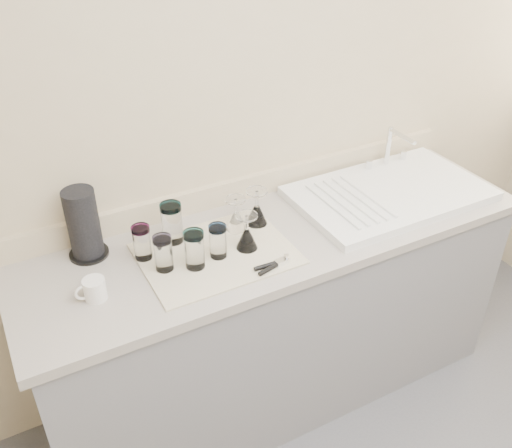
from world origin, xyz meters
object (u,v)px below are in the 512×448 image
tumbler_cyan (172,223)px  white_mug (94,289)px  tumbler_blue (194,249)px  goblet_front_left (247,237)px  goblet_back_right (257,212)px  can_opener (273,265)px  tumbler_teal (142,242)px  goblet_back_left (236,219)px  paper_towel_roll (84,225)px  tumbler_magenta (163,253)px  sink_unit (389,192)px  tumbler_lavender (218,241)px

tumbler_cyan → white_mug: 0.39m
tumbler_blue → goblet_front_left: (0.21, 0.01, -0.02)m
goblet_back_right → goblet_front_left: bearing=-130.7°
tumbler_cyan → tumbler_blue: bearing=-86.4°
can_opener → goblet_front_left: bearing=99.7°
tumbler_teal → goblet_back_left: (0.38, 0.01, -0.02)m
goblet_back_right → goblet_front_left: size_ratio=1.03×
goblet_back_right → paper_towel_roll: (-0.64, 0.12, 0.07)m
tumbler_teal → goblet_front_left: size_ratio=0.91×
tumbler_magenta → goblet_back_left: (0.34, 0.10, -0.02)m
tumbler_cyan → tumbler_magenta: size_ratio=1.19×
white_mug → sink_unit: bearing=2.8°
can_opener → tumbler_teal: bearing=144.5°
tumbler_teal → white_mug: (-0.21, -0.13, -0.04)m
tumbler_lavender → goblet_back_right: 0.26m
tumbler_teal → white_mug: tumbler_teal is taller
goblet_back_left → goblet_front_left: goblet_front_left is taller
tumbler_magenta → goblet_front_left: 0.32m
sink_unit → white_mug: (-1.29, -0.06, 0.02)m
tumbler_blue → sink_unit: bearing=4.2°
goblet_front_left → paper_towel_roll: 0.59m
sink_unit → tumbler_teal: sink_unit is taller
tumbler_blue → goblet_back_right: goblet_back_right is taller
can_opener → white_mug: (-0.60, 0.14, 0.02)m
tumbler_lavender → goblet_back_left: bearing=43.0°
tumbler_lavender → goblet_front_left: 0.12m
goblet_back_left → goblet_back_right: bearing=-1.1°
tumbler_teal → tumbler_blue: (0.15, -0.14, 0.01)m
goblet_back_left → paper_towel_roll: paper_towel_roll is taller
goblet_front_left → goblet_back_right: bearing=49.3°
sink_unit → goblet_front_left: bearing=-175.6°
sink_unit → goblet_back_right: size_ratio=5.48×
tumbler_blue → goblet_back_right: 0.35m
tumbler_cyan → goblet_back_right: size_ratio=1.07×
sink_unit → goblet_back_right: (-0.61, 0.07, 0.04)m
sink_unit → white_mug: 1.29m
tumbler_lavender → can_opener: 0.22m
tumbler_cyan → tumbler_lavender: bearing=-56.6°
tumbler_teal → tumbler_blue: size_ratio=0.91×
tumbler_blue → paper_towel_roll: 0.41m
tumbler_teal → paper_towel_roll: (-0.17, 0.12, 0.06)m
tumbler_teal → tumbler_cyan: size_ratio=0.82×
tumbler_cyan → white_mug: (-0.35, -0.18, -0.05)m
goblet_front_left → can_opener: bearing=-80.3°
goblet_back_right → white_mug: bearing=-168.7°
can_opener → paper_towel_roll: (-0.55, 0.40, 0.12)m
tumbler_blue → tumbler_lavender: bearing=10.0°
goblet_back_left → tumbler_teal: bearing=-179.2°
tumbler_cyan → goblet_back_left: (0.25, -0.04, -0.03)m
tumbler_teal → goblet_back_left: goblet_back_left is taller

